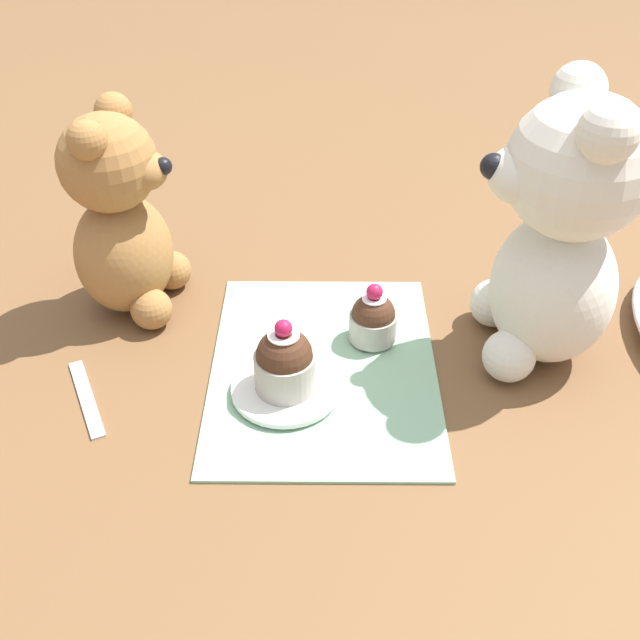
# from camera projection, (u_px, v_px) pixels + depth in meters

# --- Properties ---
(ground_plane) EXTENTS (4.00, 4.00, 0.00)m
(ground_plane) POSITION_uv_depth(u_px,v_px,m) (320.00, 368.00, 0.69)
(ground_plane) COLOR brown
(knitted_placemat) EXTENTS (0.27, 0.21, 0.01)m
(knitted_placemat) POSITION_uv_depth(u_px,v_px,m) (320.00, 366.00, 0.69)
(knitted_placemat) COLOR #8EBC99
(knitted_placemat) RESTS_ON ground_plane
(teddy_bear_cream) EXTENTS (0.13, 0.14, 0.26)m
(teddy_bear_cream) POSITION_uv_depth(u_px,v_px,m) (556.00, 231.00, 0.63)
(teddy_bear_cream) COLOR silver
(teddy_bear_cream) RESTS_ON ground_plane
(teddy_bear_tan) EXTENTS (0.12, 0.11, 0.21)m
(teddy_bear_tan) POSITION_uv_depth(u_px,v_px,m) (118.00, 220.00, 0.71)
(teddy_bear_tan) COLOR #A3703D
(teddy_bear_tan) RESTS_ON ground_plane
(cupcake_near_cream_bear) EXTENTS (0.04, 0.04, 0.06)m
(cupcake_near_cream_bear) POSITION_uv_depth(u_px,v_px,m) (370.00, 319.00, 0.70)
(cupcake_near_cream_bear) COLOR #B2ADA3
(cupcake_near_cream_bear) RESTS_ON knitted_placemat
(saucer_plate) EXTENTS (0.10, 0.10, 0.01)m
(saucer_plate) POSITION_uv_depth(u_px,v_px,m) (282.00, 388.00, 0.65)
(saucer_plate) COLOR white
(saucer_plate) RESTS_ON knitted_placemat
(cupcake_near_tan_bear) EXTENTS (0.05, 0.05, 0.07)m
(cupcake_near_tan_bear) POSITION_uv_depth(u_px,v_px,m) (281.00, 362.00, 0.64)
(cupcake_near_tan_bear) COLOR #B2ADA3
(cupcake_near_tan_bear) RESTS_ON saucer_plate
(teaspoon) EXTENTS (0.10, 0.06, 0.01)m
(teaspoon) POSITION_uv_depth(u_px,v_px,m) (82.00, 397.00, 0.65)
(teaspoon) COLOR silver
(teaspoon) RESTS_ON ground_plane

